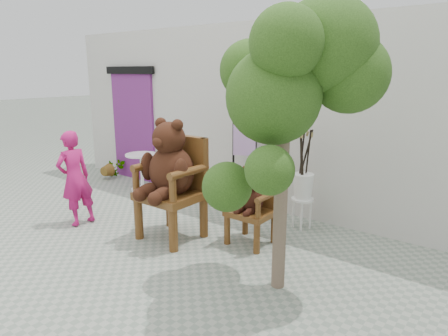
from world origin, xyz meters
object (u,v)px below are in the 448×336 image
tree (296,76)px  chair_small (253,201)px  cafe_table (142,168)px  display_stand (244,175)px  stool_bucket (303,186)px  chair_big (171,171)px  person (75,178)px

tree → chair_small: bearing=143.0°
cafe_table → display_stand: display_stand is taller
display_stand → stool_bucket: bearing=-31.8°
chair_big → display_stand: size_ratio=1.09×
cafe_table → person: bearing=-72.6°
person → stool_bucket: bearing=125.0°
cafe_table → tree: size_ratio=0.24×
chair_big → stool_bucket: size_ratio=1.13×
chair_big → stool_bucket: bearing=47.6°
stool_bucket → person: bearing=-146.1°
person → cafe_table: person is taller
person → chair_small: bearing=113.2°
chair_small → tree: tree is taller
display_stand → stool_bucket: size_ratio=1.04×
person → tree: tree is taller
chair_big → display_stand: (0.14, 1.52, -0.35)m
chair_small → tree: bearing=-37.0°
tree → person: bearing=-174.6°
chair_big → person: (-1.52, -0.49, -0.24)m
chair_small → stool_bucket: bearing=71.3°
display_stand → chair_big: bearing=-119.8°
chair_small → display_stand: size_ratio=0.65×
person → stool_bucket: stool_bucket is taller
person → cafe_table: (-0.55, 1.74, -0.25)m
chair_big → stool_bucket: chair_big is taller
chair_big → stool_bucket: (1.26, 1.37, -0.29)m
chair_big → stool_bucket: 1.89m
chair_small → stool_bucket: stool_bucket is taller
chair_small → cafe_table: chair_small is taller
chair_small → cafe_table: (-3.03, 0.74, -0.14)m
chair_small → display_stand: (-0.83, 1.00, 0.00)m
stool_bucket → tree: tree is taller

